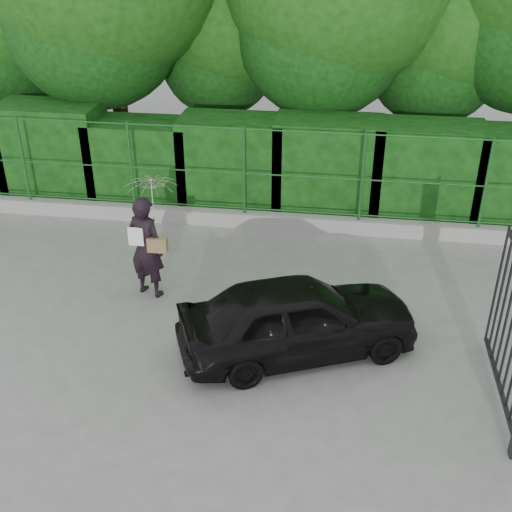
# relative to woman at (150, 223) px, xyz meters

# --- Properties ---
(ground) EXTENTS (80.00, 80.00, 0.00)m
(ground) POSITION_rel_woman_xyz_m (0.70, -1.76, -1.32)
(ground) COLOR gray
(kerb) EXTENTS (14.00, 0.25, 0.30)m
(kerb) POSITION_rel_woman_xyz_m (0.70, 2.74, -1.17)
(kerb) COLOR #9E9E99
(kerb) RESTS_ON ground
(fence) EXTENTS (14.13, 0.06, 1.80)m
(fence) POSITION_rel_woman_xyz_m (0.92, 2.74, -0.12)
(fence) COLOR #19501D
(fence) RESTS_ON kerb
(hedge) EXTENTS (14.20, 1.20, 2.08)m
(hedge) POSITION_rel_woman_xyz_m (0.79, 3.74, -0.35)
(hedge) COLOR black
(hedge) RESTS_ON ground
(woman) EXTENTS (0.95, 0.86, 2.09)m
(woman) POSITION_rel_woman_xyz_m (0.00, 0.00, 0.00)
(woman) COLOR black
(woman) RESTS_ON ground
(car) EXTENTS (3.73, 2.64, 1.18)m
(car) POSITION_rel_woman_xyz_m (2.52, -1.26, -0.73)
(car) COLOR black
(car) RESTS_ON ground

